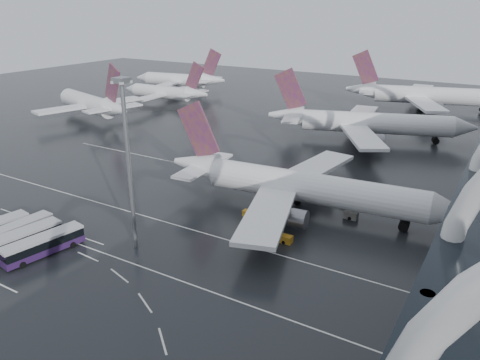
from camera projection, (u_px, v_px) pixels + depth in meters
The scene contains 19 objects.
ground at pixel (150, 261), 72.75m from camera, with size 420.00×420.00×0.00m, color black.
lane_marking_near at pixel (141, 266), 71.15m from camera, with size 120.00×0.25×0.01m, color white.
lane_marking_mid at pixel (195, 231), 82.37m from camera, with size 120.00×0.25×0.01m, color white.
lane_marking_far at pixel (269, 182), 104.82m from camera, with size 120.00×0.25×0.01m, color white.
bus_bay_line_north at pixel (48, 225), 84.30m from camera, with size 28.00×0.25×0.01m, color white.
airliner_main at pixel (299, 187), 88.74m from camera, with size 57.59×50.32×19.49m.
airliner_gate_b at pixel (365, 123), 134.86m from camera, with size 57.04×50.66×20.29m.
airliner_gate_c at pixel (425, 96), 173.33m from camera, with size 59.53×54.11×21.47m.
jet_remote_west at pixel (91, 104), 159.09m from camera, with size 46.76×37.97×20.58m.
jet_remote_mid at pixel (166, 93), 184.15m from camera, with size 39.60×31.86×17.30m.
jet_remote_far at pixel (181, 80), 210.59m from camera, with size 44.52×35.99×19.38m.
bus_row_near_b at pixel (17, 232), 78.37m from camera, with size 3.63×12.53×3.05m.
bus_row_near_c at pixel (19, 241), 75.03m from camera, with size 5.16×13.86×3.33m.
bus_row_near_d at pixel (43, 245), 73.99m from camera, with size 5.18×13.30×3.20m.
floodlight_mast at pixel (127, 146), 70.78m from camera, with size 2.11×2.11×27.56m.
gse_cart_belly_a at pixel (285, 239), 78.11m from camera, with size 2.36×1.39×1.29m, color orange.
gse_cart_belly_b at pixel (351, 215), 86.77m from camera, with size 2.51×1.48×1.37m, color slate.
gse_cart_belly_c at pixel (248, 213), 87.85m from camera, with size 2.00×1.18×1.09m, color orange.
gse_cart_belly_e at pixel (346, 202), 92.70m from camera, with size 2.12×1.25×1.16m, color orange.
Camera 1 is at (44.78, -47.26, 37.56)m, focal length 35.00 mm.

